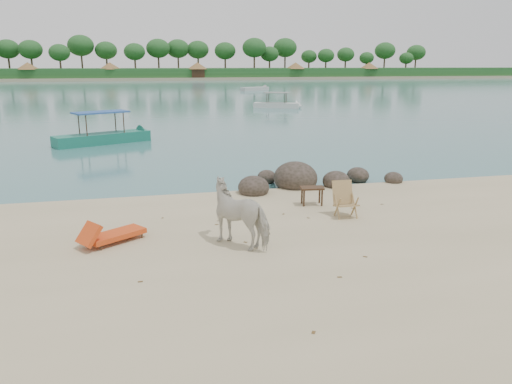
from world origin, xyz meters
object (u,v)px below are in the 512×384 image
cow (242,214)px  side_table (312,197)px  boulders (302,180)px  boat_near (101,117)px  lounge_chair (116,232)px  deck_chair (346,201)px

cow → side_table: bearing=-176.1°
boulders → side_table: 2.55m
side_table → boat_near: bearing=123.0°
cow → lounge_chair: cow is taller
side_table → lounge_chair: (-5.77, -2.03, -0.01)m
cow → side_table: 4.02m
side_table → deck_chair: deck_chair is taller
side_table → lounge_chair: side_table is taller
deck_chair → boat_near: size_ratio=0.17×
boat_near → cow: bearing=-101.7°
side_table → boat_near: (-7.08, 14.73, 1.16)m
lounge_chair → boat_near: 16.86m
boat_near → side_table: bearing=-89.7°
cow → deck_chair: size_ratio=1.83×
cow → boat_near: size_ratio=0.31×
boulders → lounge_chair: bearing=-144.2°
deck_chair → lounge_chair: bearing=-173.2°
boulders → side_table: size_ratio=9.03×
lounge_chair → boulders: bearing=1.3°
boulders → boat_near: (-7.59, 12.23, 1.22)m
deck_chair → boat_near: (-7.59, 16.16, 0.94)m
cow → deck_chair: (3.30, 1.42, -0.27)m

